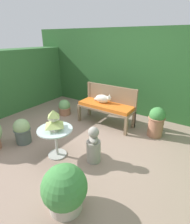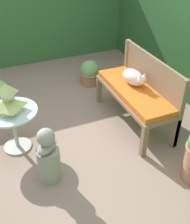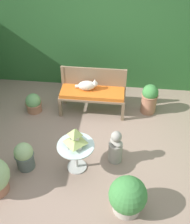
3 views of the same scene
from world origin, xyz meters
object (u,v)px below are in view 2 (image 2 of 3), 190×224
garden_bench (134,94)px  pagoda_birdhouse (8,100)px  potted_plant_patio_mid (90,73)px  patio_table (12,119)px  garden_bust (48,157)px  cat (134,77)px

garden_bench → pagoda_birdhouse: pagoda_birdhouse is taller
pagoda_birdhouse → potted_plant_patio_mid: bearing=128.7°
patio_table → garden_bench: bearing=86.8°
garden_bust → garden_bench: bearing=163.4°
cat → potted_plant_patio_mid: size_ratio=1.14×
cat → pagoda_birdhouse: bearing=-100.0°
potted_plant_patio_mid → cat: bearing=8.1°
garden_bench → cat: 0.21m
garden_bench → garden_bust: (0.53, -1.27, -0.14)m
garden_bust → potted_plant_patio_mid: 2.07m
garden_bench → pagoda_birdhouse: 1.52m
cat → garden_bust: 1.49m
patio_table → garden_bust: (0.62, 0.23, -0.12)m
potted_plant_patio_mid → patio_table: bearing=-51.3°
patio_table → pagoda_birdhouse: bearing=-90.0°
patio_table → potted_plant_patio_mid: patio_table is taller
garden_bust → patio_table: bearing=-108.7°
potted_plant_patio_mid → pagoda_birdhouse: bearing=-51.3°
cat → patio_table: bearing=-100.0°
garden_bust → potted_plant_patio_mid: (-1.72, 1.15, -0.09)m
cat → potted_plant_patio_mid: 1.17m
patio_table → garden_bust: garden_bust is taller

